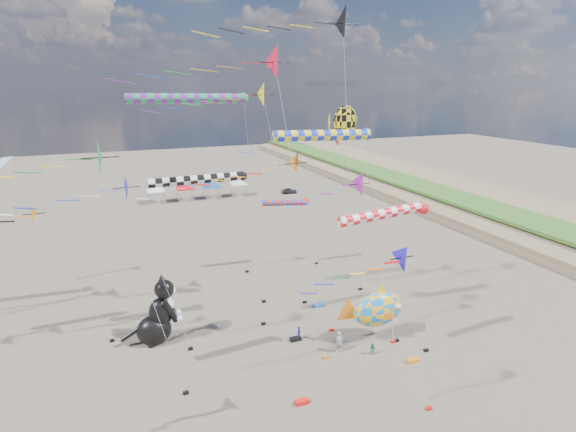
% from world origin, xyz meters
% --- Properties ---
extents(ground, '(260.00, 260.00, 0.00)m').
position_xyz_m(ground, '(0.00, 0.00, 0.00)').
color(ground, brown).
rests_on(ground, ground).
extents(delta_kite_0, '(10.16, 2.17, 17.66)m').
position_xyz_m(delta_kite_0, '(-13.57, 6.48, 16.27)').
color(delta_kite_0, '#108F3A').
rests_on(delta_kite_0, ground).
extents(delta_kite_1, '(7.77, 1.69, 12.17)m').
position_xyz_m(delta_kite_1, '(1.42, -0.95, 10.94)').
color(delta_kite_1, '#2117CF').
rests_on(delta_kite_1, ground).
extents(delta_kite_2, '(13.30, 2.36, 22.88)m').
position_xyz_m(delta_kite_2, '(-4.05, 6.63, 21.38)').
color(delta_kite_2, red).
rests_on(delta_kite_2, ground).
extents(delta_kite_3, '(10.64, 2.03, 15.57)m').
position_xyz_m(delta_kite_3, '(-1.28, 10.08, 14.21)').
color(delta_kite_3, orange).
rests_on(delta_kite_3, ground).
extents(delta_kite_4, '(11.98, 2.34, 17.22)m').
position_xyz_m(delta_kite_4, '(5.20, 16.09, 15.75)').
color(delta_kite_4, red).
rests_on(delta_kite_4, ground).
extents(delta_kite_5, '(13.35, 2.72, 26.14)m').
position_xyz_m(delta_kite_5, '(3.26, 12.73, 24.50)').
color(delta_kite_5, black).
rests_on(delta_kite_5, ground).
extents(delta_kite_6, '(9.26, 2.09, 11.71)m').
position_xyz_m(delta_kite_6, '(-3.05, 24.71, 10.36)').
color(delta_kite_6, '#18CFC5').
rests_on(delta_kite_6, ground).
extents(delta_kite_7, '(9.71, 2.01, 14.36)m').
position_xyz_m(delta_kite_7, '(2.73, 6.60, 13.05)').
color(delta_kite_7, purple).
rests_on(delta_kite_7, ground).
extents(delta_kite_8, '(10.04, 2.01, 14.61)m').
position_xyz_m(delta_kite_8, '(-12.08, 11.71, 13.25)').
color(delta_kite_8, '#1A15B5').
rests_on(delta_kite_8, ground).
extents(delta_kite_9, '(8.29, 1.65, 12.36)m').
position_xyz_m(delta_kite_9, '(-18.12, 15.28, 11.13)').
color(delta_kite_9, orange).
rests_on(delta_kite_9, ground).
extents(delta_kite_10, '(13.07, 2.15, 20.62)m').
position_xyz_m(delta_kite_10, '(-2.37, 15.58, 19.19)').
color(delta_kite_10, yellow).
rests_on(delta_kite_10, ground).
extents(windsock_0, '(9.27, 0.87, 17.06)m').
position_xyz_m(windsock_0, '(2.40, 10.30, 16.56)').
color(windsock_0, '#1531D3').
rests_on(windsock_0, ground).
extents(windsock_1, '(6.71, 0.72, 8.20)m').
position_xyz_m(windsock_1, '(4.65, 24.03, 7.79)').
color(windsock_1, red).
rests_on(windsock_1, ground).
extents(windsock_2, '(11.04, 0.85, 19.62)m').
position_xyz_m(windsock_2, '(-6.31, 17.19, 19.13)').
color(windsock_2, '#1C9A52').
rests_on(windsock_2, ground).
extents(windsock_3, '(8.85, 0.73, 13.76)m').
position_xyz_m(windsock_3, '(-6.68, 13.22, 13.32)').
color(windsock_3, black).
rests_on(windsock_3, ground).
extents(windsock_4, '(8.39, 0.77, 12.24)m').
position_xyz_m(windsock_4, '(4.19, 4.54, 11.80)').
color(windsock_4, red).
rests_on(windsock_4, ground).
extents(angelfish_kite, '(3.74, 3.02, 18.60)m').
position_xyz_m(angelfish_kite, '(5.59, 13.75, 17.14)').
color(angelfish_kite, yellow).
rests_on(angelfish_kite, ground).
extents(cat_inflatable, '(4.30, 2.27, 5.70)m').
position_xyz_m(cat_inflatable, '(-10.79, 13.99, 2.85)').
color(cat_inflatable, black).
rests_on(cat_inflatable, ground).
extents(fish_inflatable, '(5.99, 2.54, 5.03)m').
position_xyz_m(fish_inflatable, '(5.90, 7.56, 2.76)').
color(fish_inflatable, '#157ED5').
rests_on(fish_inflatable, ground).
extents(person_adult, '(0.67, 0.47, 1.77)m').
position_xyz_m(person_adult, '(2.19, 7.04, 0.89)').
color(person_adult, '#929499').
rests_on(person_adult, ground).
extents(child_green, '(0.62, 0.57, 1.02)m').
position_xyz_m(child_green, '(4.44, 5.71, 0.51)').
color(child_green, '#24834A').
rests_on(child_green, ground).
extents(child_blue, '(0.62, 0.73, 1.17)m').
position_xyz_m(child_blue, '(0.00, 9.94, 0.59)').
color(child_blue, '#3237B8').
rests_on(child_blue, ground).
extents(kite_bag_0, '(0.90, 0.44, 0.30)m').
position_xyz_m(kite_bag_0, '(6.79, 3.73, 0.15)').
color(kite_bag_0, orange).
rests_on(kite_bag_0, ground).
extents(kite_bag_1, '(0.90, 0.44, 0.30)m').
position_xyz_m(kite_bag_1, '(3.94, 14.41, 0.15)').
color(kite_bag_1, blue).
rests_on(kite_bag_1, ground).
extents(kite_bag_2, '(0.90, 0.44, 0.30)m').
position_xyz_m(kite_bag_2, '(-2.91, 2.64, 0.15)').
color(kite_bag_2, red).
rests_on(kite_bag_2, ground).
extents(kite_bag_3, '(0.90, 0.44, 0.30)m').
position_xyz_m(kite_bag_3, '(-0.35, 9.81, 0.15)').
color(kite_bag_3, black).
rests_on(kite_bag_3, ground).
extents(tent_row, '(19.20, 4.20, 3.80)m').
position_xyz_m(tent_row, '(1.50, 60.00, 3.15)').
color(tent_row, white).
rests_on(tent_row, ground).
extents(parked_car, '(3.24, 1.44, 1.08)m').
position_xyz_m(parked_car, '(18.56, 58.00, 0.54)').
color(parked_car, '#26262D').
rests_on(parked_car, ground).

